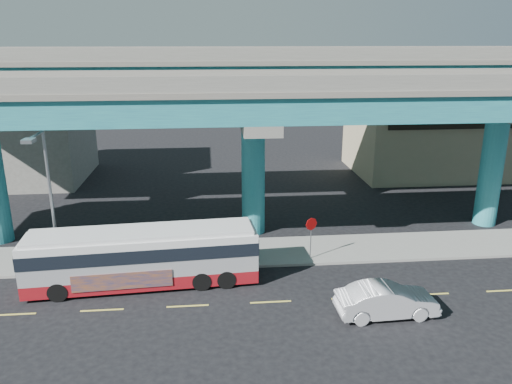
{
  "coord_description": "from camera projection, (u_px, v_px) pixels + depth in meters",
  "views": [
    {
      "loc": [
        -2.76,
        -21.66,
        12.22
      ],
      "look_at": [
        -0.3,
        4.0,
        4.28
      ],
      "focal_mm": 35.0,
      "sensor_mm": 36.0,
      "label": 1
    }
  ],
  "objects": [
    {
      "name": "sidewalk",
      "position": [
        259.0,
        252.0,
        29.66
      ],
      "size": [
        70.0,
        4.0,
        0.15
      ],
      "primitive_type": "cube",
      "color": "gray",
      "rests_on": "ground"
    },
    {
      "name": "building_beige",
      "position": [
        430.0,
        135.0,
        46.93
      ],
      "size": [
        14.0,
        10.23,
        7.0
      ],
      "color": "tan",
      "rests_on": "ground"
    },
    {
      "name": "street_lamp",
      "position": [
        46.0,
        183.0,
        25.18
      ],
      "size": [
        0.5,
        2.55,
        7.83
      ],
      "color": "gray",
      "rests_on": "sidewalk"
    },
    {
      "name": "transit_bus",
      "position": [
        143.0,
        255.0,
        25.46
      ],
      "size": [
        11.81,
        3.29,
        2.99
      ],
      "rotation": [
        0.0,
        0.0,
        0.07
      ],
      "color": "maroon",
      "rests_on": "ground"
    },
    {
      "name": "sedan",
      "position": [
        387.0,
        300.0,
        22.79
      ],
      "size": [
        1.97,
        4.76,
        1.53
      ],
      "primitive_type": "imported",
      "rotation": [
        0.0,
        0.0,
        1.61
      ],
      "color": "silver",
      "rests_on": "ground"
    },
    {
      "name": "stop_sign",
      "position": [
        311.0,
        229.0,
        28.12
      ],
      "size": [
        0.69,
        0.32,
        2.47
      ],
      "rotation": [
        0.0,
        0.0,
        0.01
      ],
      "color": "gray",
      "rests_on": "sidewalk"
    },
    {
      "name": "lane_markings",
      "position": [
        271.0,
        302.0,
        24.17
      ],
      "size": [
        58.0,
        0.12,
        0.01
      ],
      "color": "#D8C64C",
      "rests_on": "ground"
    },
    {
      "name": "ground",
      "position": [
        270.0,
        299.0,
        24.45
      ],
      "size": [
        120.0,
        120.0,
        0.0
      ],
      "primitive_type": "plane",
      "color": "black",
      "rests_on": "ground"
    },
    {
      "name": "building_concrete",
      "position": [
        13.0,
        130.0,
        44.14
      ],
      "size": [
        12.0,
        10.0,
        9.0
      ],
      "primitive_type": "cube",
      "color": "gray",
      "rests_on": "ground"
    },
    {
      "name": "viaduct",
      "position": [
        253.0,
        91.0,
        30.43
      ],
      "size": [
        52.0,
        12.4,
        11.7
      ],
      "color": "#1F6578",
      "rests_on": "ground"
    }
  ]
}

